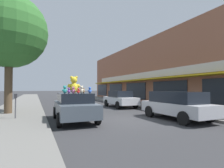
{
  "coord_description": "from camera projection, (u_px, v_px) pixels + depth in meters",
  "views": [
    {
      "loc": [
        -4.37,
        -8.31,
        1.67
      ],
      "look_at": [
        -0.03,
        1.53,
        1.96
      ],
      "focal_mm": 28.0,
      "sensor_mm": 36.0,
      "label": 1
    }
  ],
  "objects": [
    {
      "name": "teddy_bear_white",
      "position": [
        73.0,
        90.0,
        8.82
      ],
      "size": [
        0.21,
        0.21,
        0.31
      ],
      "rotation": [
        0.0,
        0.0,
        2.39
      ],
      "color": "white",
      "rests_on": "plush_art_car"
    },
    {
      "name": "ground_plane",
      "position": [
        124.0,
        120.0,
        9.33
      ],
      "size": [
        260.0,
        260.0,
        0.0
      ],
      "primitive_type": "plane",
      "color": "#333335"
    },
    {
      "name": "teddy_bear_giant",
      "position": [
        74.0,
        85.0,
        9.14
      ],
      "size": [
        0.66,
        0.42,
        0.89
      ],
      "rotation": [
        0.0,
        0.0,
        3.02
      ],
      "color": "yellow",
      "rests_on": "plush_art_car"
    },
    {
      "name": "teddy_bear_teal",
      "position": [
        65.0,
        90.0,
        8.29
      ],
      "size": [
        0.28,
        0.21,
        0.37
      ],
      "rotation": [
        0.0,
        0.0,
        3.57
      ],
      "color": "teal",
      "rests_on": "plush_art_car"
    },
    {
      "name": "teddy_bear_cream",
      "position": [
        81.0,
        90.0,
        8.59
      ],
      "size": [
        0.29,
        0.19,
        0.38
      ],
      "rotation": [
        0.0,
        0.0,
        2.9
      ],
      "color": "beige",
      "rests_on": "plush_art_car"
    },
    {
      "name": "teddy_bear_purple",
      "position": [
        69.0,
        91.0,
        8.75
      ],
      "size": [
        0.21,
        0.15,
        0.28
      ],
      "rotation": [
        0.0,
        0.0,
        3.52
      ],
      "color": "purple",
      "rests_on": "plush_art_car"
    },
    {
      "name": "sidewalk_near",
      "position": [
        5.0,
        128.0,
        7.11
      ],
      "size": [
        3.38,
        90.0,
        0.13
      ],
      "color": "slate",
      "rests_on": "ground_plane"
    },
    {
      "name": "street_tree",
      "position": [
        9.0,
        31.0,
        11.08
      ],
      "size": [
        4.68,
        4.68,
        7.55
      ],
      "color": "brown",
      "rests_on": "sidewalk_near"
    },
    {
      "name": "sidewalk_far",
      "position": [
        198.0,
        113.0,
        11.54
      ],
      "size": [
        3.38,
        90.0,
        0.13
      ],
      "color": "slate",
      "rests_on": "ground_plane"
    },
    {
      "name": "storefront_row",
      "position": [
        181.0,
        75.0,
        25.07
      ],
      "size": [
        16.52,
        29.7,
        7.35
      ],
      "color": "#9E6047",
      "rests_on": "ground_plane"
    },
    {
      "name": "teddy_bear_brown",
      "position": [
        84.0,
        91.0,
        9.47
      ],
      "size": [
        0.19,
        0.16,
        0.26
      ],
      "rotation": [
        0.0,
        0.0,
        3.68
      ],
      "color": "olive",
      "rests_on": "plush_art_car"
    },
    {
      "name": "plush_art_car",
      "position": [
        75.0,
        106.0,
        8.97
      ],
      "size": [
        2.03,
        4.06,
        1.44
      ],
      "rotation": [
        0.0,
        0.0,
        -0.04
      ],
      "color": "#4C5660",
      "rests_on": "ground_plane"
    },
    {
      "name": "teddy_bear_pink",
      "position": [
        73.0,
        90.0,
        8.29
      ],
      "size": [
        0.2,
        0.24,
        0.33
      ],
      "rotation": [
        0.0,
        0.0,
        2.11
      ],
      "color": "pink",
      "rests_on": "plush_art_car"
    },
    {
      "name": "parked_car_far_center",
      "position": [
        120.0,
        99.0,
        15.67
      ],
      "size": [
        1.86,
        4.0,
        1.48
      ],
      "color": "silver",
      "rests_on": "ground_plane"
    },
    {
      "name": "teddy_bear_blue",
      "position": [
        90.0,
        90.0,
        8.68
      ],
      "size": [
        0.24,
        0.15,
        0.31
      ],
      "rotation": [
        0.0,
        0.0,
        3.29
      ],
      "color": "blue",
      "rests_on": "plush_art_car"
    },
    {
      "name": "parked_car_far_left",
      "position": [
        176.0,
        104.0,
        9.43
      ],
      "size": [
        1.86,
        4.19,
        1.51
      ],
      "color": "#B7B7BC",
      "rests_on": "ground_plane"
    },
    {
      "name": "parking_meter",
      "position": [
        16.0,
        103.0,
        9.08
      ],
      "size": [
        0.14,
        0.1,
        1.27
      ],
      "color": "#4C4C51",
      "rests_on": "sidewalk_near"
    },
    {
      "name": "teddy_bear_red",
      "position": [
        78.0,
        91.0,
        8.05
      ],
      "size": [
        0.19,
        0.12,
        0.25
      ],
      "rotation": [
        0.0,
        0.0,
        3.31
      ],
      "color": "red",
      "rests_on": "plush_art_car"
    }
  ]
}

